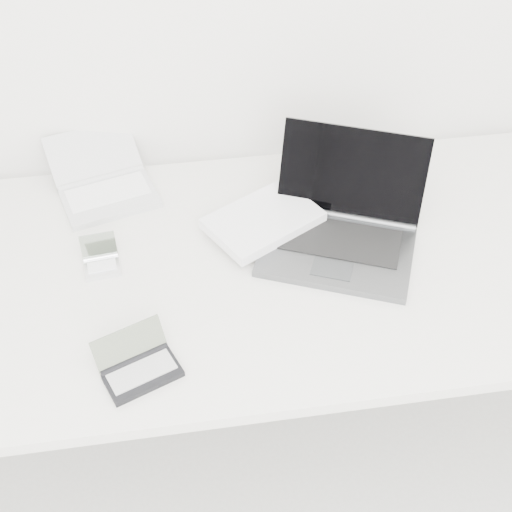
{
  "coord_description": "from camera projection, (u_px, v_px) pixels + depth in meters",
  "views": [
    {
      "loc": [
        -0.2,
        0.41,
        1.88
      ],
      "look_at": [
        -0.03,
        1.51,
        0.79
      ],
      "focal_mm": 50.0,
      "sensor_mm": 36.0,
      "label": 1
    }
  ],
  "objects": [
    {
      "name": "palmtop_charcoal",
      "position": [
        139.0,
        367.0,
        1.39
      ],
      "size": [
        0.18,
        0.16,
        0.07
      ],
      "rotation": [
        0.0,
        0.0,
        0.38
      ],
      "color": "black",
      "rests_on": "desk"
    },
    {
      "name": "laptop_large",
      "position": [
        315.0,
        226.0,
        1.66
      ],
      "size": [
        0.54,
        0.43,
        0.22
      ],
      "rotation": [
        0.0,
        0.0,
        -0.41
      ],
      "color": "#56595B",
      "rests_on": "desk"
    },
    {
      "name": "netbook_open_white",
      "position": [
        105.0,
        185.0,
        1.79
      ],
      "size": [
        0.29,
        0.33,
        0.1
      ],
      "rotation": [
        0.0,
        0.0,
        0.27
      ],
      "color": "silver",
      "rests_on": "desk"
    },
    {
      "name": "pda_silver",
      "position": [
        101.0,
        262.0,
        1.61
      ],
      "size": [
        0.09,
        0.09,
        0.06
      ],
      "rotation": [
        0.0,
        0.0,
        0.11
      ],
      "color": "silver",
      "rests_on": "desk"
    },
    {
      "name": "desk",
      "position": [
        266.0,
        275.0,
        1.66
      ],
      "size": [
        1.6,
        0.8,
        0.73
      ],
      "color": "white",
      "rests_on": "ground"
    }
  ]
}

